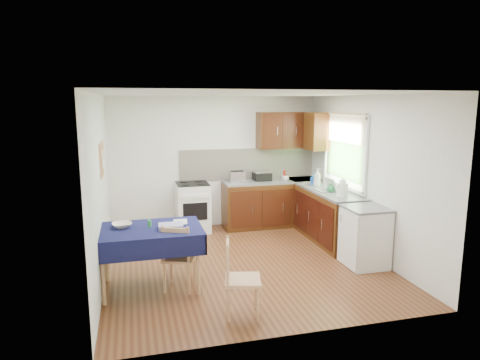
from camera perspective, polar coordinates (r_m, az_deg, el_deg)
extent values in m
plane|color=#4E2815|center=(6.57, 0.46, -10.95)|extent=(4.20, 4.20, 0.00)
cube|color=white|center=(6.12, 0.49, 11.42)|extent=(4.00, 4.20, 0.02)
cube|color=white|center=(8.25, -3.27, 2.40)|extent=(4.00, 0.02, 2.50)
cube|color=white|center=(4.28, 7.74, -5.11)|extent=(4.00, 0.02, 2.50)
cube|color=silver|center=(6.04, -18.20, -1.01)|extent=(0.02, 4.20, 2.50)
cube|color=white|center=(7.00, 16.50, 0.58)|extent=(0.02, 4.20, 2.50)
cube|color=#341309|center=(8.38, 4.26, -3.19)|extent=(1.90, 0.60, 0.86)
cube|color=#341309|center=(7.59, 11.72, -4.81)|extent=(0.60, 1.70, 0.86)
cube|color=slate|center=(8.29, 4.30, -0.17)|extent=(1.90, 0.60, 0.04)
cube|color=slate|center=(7.49, 11.85, -1.48)|extent=(0.60, 1.70, 0.04)
cube|color=slate|center=(8.51, 8.45, 0.03)|extent=(0.60, 0.60, 0.04)
cube|color=silver|center=(8.39, 1.11, 2.20)|extent=(2.70, 0.02, 0.60)
cube|color=#341309|center=(8.40, 6.39, 6.61)|extent=(1.20, 0.35, 0.70)
cube|color=#341309|center=(8.17, 10.26, 6.41)|extent=(0.35, 0.50, 0.70)
cube|color=white|center=(8.03, -6.31, -3.69)|extent=(0.60, 0.60, 0.90)
cube|color=black|center=(7.93, -6.37, -0.49)|extent=(0.58, 0.58, 0.02)
cube|color=black|center=(7.73, -5.99, -4.22)|extent=(0.44, 0.01, 0.32)
cube|color=#345C25|center=(7.56, 13.80, 3.32)|extent=(0.01, 1.40, 0.85)
cube|color=white|center=(7.51, 13.91, 8.24)|extent=(0.04, 1.48, 0.06)
cube|color=white|center=(7.64, 13.52, -0.78)|extent=(0.04, 1.48, 0.06)
cube|color=#CCB88D|center=(7.51, 13.73, 6.57)|extent=(0.02, 1.36, 0.44)
cube|color=white|center=(6.58, 16.33, -7.41)|extent=(0.55, 0.58, 0.85)
cube|color=slate|center=(6.46, 16.53, -3.65)|extent=(0.58, 0.60, 0.03)
cube|color=tan|center=(6.28, -17.98, 2.65)|extent=(0.02, 0.62, 0.47)
cube|color=#A17A43|center=(6.28, -17.84, 2.66)|extent=(0.01, 0.56, 0.41)
cube|color=white|center=(6.19, -17.80, 2.75)|extent=(0.00, 0.18, 0.24)
cube|color=white|center=(6.41, -17.65, 1.92)|extent=(0.00, 0.15, 0.20)
cube|color=#0E0D36|center=(5.59, -12.02, -6.44)|extent=(1.29, 0.86, 0.03)
cube|color=#0E0D36|center=(5.21, -11.76, -9.03)|extent=(1.33, 0.02, 0.26)
cube|color=#0E0D36|center=(6.04, -12.17, -6.31)|extent=(1.33, 0.02, 0.26)
cube|color=#0E0D36|center=(5.64, -18.71, -7.84)|extent=(0.02, 0.90, 0.26)
cube|color=#0E0D36|center=(5.68, -5.32, -7.19)|extent=(0.02, 0.90, 0.26)
cylinder|color=tan|center=(5.40, -17.82, -11.86)|extent=(0.05, 0.05, 0.78)
cylinder|color=tan|center=(5.44, -5.62, -11.24)|extent=(0.05, 0.05, 0.78)
cylinder|color=tan|center=(6.06, -17.45, -9.40)|extent=(0.05, 0.05, 0.78)
cylinder|color=tan|center=(6.09, -6.65, -8.87)|extent=(0.05, 0.05, 0.78)
cube|color=tan|center=(5.62, -8.06, -10.22)|extent=(0.51, 0.51, 0.04)
cube|color=tan|center=(5.37, -8.62, -7.58)|extent=(0.34, 0.16, 0.28)
cylinder|color=tan|center=(5.81, -6.06, -11.72)|extent=(0.03, 0.03, 0.42)
cylinder|color=tan|center=(5.88, -9.12, -11.50)|extent=(0.03, 0.03, 0.42)
cylinder|color=tan|center=(5.52, -6.82, -12.93)|extent=(0.03, 0.03, 0.42)
cylinder|color=tan|center=(5.60, -10.04, -12.67)|extent=(0.03, 0.03, 0.42)
cube|color=tan|center=(4.92, 0.37, -13.19)|extent=(0.47, 0.47, 0.04)
cube|color=tan|center=(4.80, -1.66, -9.62)|extent=(0.11, 0.35, 0.28)
cylinder|color=tan|center=(4.87, 2.37, -16.17)|extent=(0.03, 0.03, 0.42)
cylinder|color=tan|center=(5.16, 2.14, -14.60)|extent=(0.03, 0.03, 0.42)
cylinder|color=tan|center=(4.86, -1.52, -16.22)|extent=(0.03, 0.03, 0.42)
cylinder|color=tan|center=(5.15, -1.51, -14.64)|extent=(0.03, 0.03, 0.42)
cube|color=silver|center=(8.07, -0.41, 0.45)|extent=(0.29, 0.18, 0.20)
cube|color=black|center=(8.05, -0.41, 1.22)|extent=(0.24, 0.02, 0.02)
cube|color=black|center=(8.25, 2.96, 0.48)|extent=(0.32, 0.28, 0.15)
cube|color=silver|center=(8.23, 2.97, 1.14)|extent=(0.32, 0.28, 0.03)
cylinder|color=#B0180E|center=(8.23, 5.95, 0.60)|extent=(0.05, 0.05, 0.20)
cube|color=gold|center=(8.34, 3.85, 0.63)|extent=(0.15, 0.12, 0.17)
cube|color=gray|center=(7.44, 11.89, -1.32)|extent=(0.47, 0.36, 0.02)
cylinder|color=white|center=(7.42, 11.92, -0.55)|extent=(0.06, 0.22, 0.22)
cylinder|color=white|center=(7.00, 13.51, -1.30)|extent=(0.17, 0.17, 0.22)
sphere|color=white|center=(6.97, 13.56, -0.27)|extent=(0.11, 0.11, 0.11)
imported|color=white|center=(8.25, 6.08, 0.26)|extent=(0.17, 0.17, 0.10)
imported|color=white|center=(7.76, 10.25, 0.34)|extent=(0.17, 0.17, 0.32)
imported|color=#1B4FA0|center=(7.92, 9.77, 0.14)|extent=(0.13, 0.13, 0.21)
imported|color=#217B3D|center=(7.28, 11.97, -1.00)|extent=(0.13, 0.13, 0.17)
imported|color=#F0E3C5|center=(5.69, -15.46, -5.82)|extent=(0.29, 0.29, 0.06)
imported|color=white|center=(5.75, -8.87, -5.61)|extent=(0.21, 0.27, 0.02)
cylinder|color=green|center=(5.63, -11.98, -5.70)|extent=(0.04, 0.04, 0.09)
cube|color=navy|center=(5.52, -9.21, -6.11)|extent=(0.32, 0.26, 0.05)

